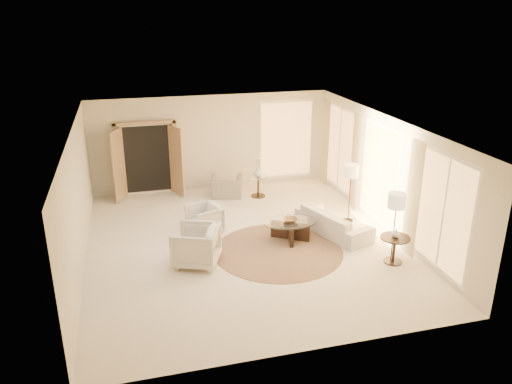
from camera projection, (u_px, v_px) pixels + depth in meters
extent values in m
cube|color=#EEE0C9|center=(244.00, 244.00, 11.59)|extent=(7.00, 8.00, 0.02)
cube|color=white|center=(243.00, 125.00, 10.61)|extent=(7.00, 8.00, 0.02)
cube|color=beige|center=(212.00, 143.00, 14.72)|extent=(7.00, 0.04, 2.80)
cube|color=beige|center=(305.00, 275.00, 7.47)|extent=(7.00, 0.04, 2.80)
cube|color=beige|center=(78.00, 202.00, 10.25)|extent=(0.04, 8.00, 2.80)
cube|color=beige|center=(385.00, 174.00, 11.93)|extent=(0.04, 8.00, 2.80)
cube|color=tan|center=(147.00, 159.00, 14.27)|extent=(1.80, 0.12, 2.16)
cube|color=tan|center=(119.00, 165.00, 13.85)|extent=(0.35, 0.66, 2.00)
cube|color=tan|center=(176.00, 161.00, 14.24)|extent=(0.35, 0.66, 2.00)
cylinder|color=#482F20|center=(278.00, 251.00, 11.24)|extent=(3.82, 3.82, 0.01)
imported|color=beige|center=(333.00, 222.00, 12.03)|extent=(1.43, 2.19, 0.59)
imported|color=beige|center=(205.00, 218.00, 12.06)|extent=(0.87, 0.90, 0.75)
imported|color=beige|center=(196.00, 244.00, 10.53)|extent=(1.12, 1.15, 0.93)
imported|color=gray|center=(227.00, 183.00, 14.34)|extent=(1.01, 0.78, 0.79)
cube|color=black|center=(290.00, 231.00, 11.73)|extent=(0.83, 0.59, 0.42)
cube|color=black|center=(290.00, 231.00, 11.73)|extent=(0.30, 0.93, 0.42)
cylinder|color=white|center=(290.00, 222.00, 11.65)|extent=(1.62, 1.62, 0.02)
cylinder|color=black|center=(393.00, 261.00, 10.74)|extent=(0.39, 0.39, 0.03)
cylinder|color=black|center=(394.00, 250.00, 10.65)|extent=(0.06, 0.06, 0.56)
cylinder|color=black|center=(395.00, 238.00, 10.54)|extent=(0.63, 0.63, 0.03)
cylinder|color=black|center=(258.00, 196.00, 14.47)|extent=(0.41, 0.41, 0.03)
cylinder|color=black|center=(258.00, 186.00, 14.37)|extent=(0.06, 0.06, 0.58)
cylinder|color=white|center=(258.00, 177.00, 14.26)|extent=(0.53, 0.53, 0.03)
cylinder|color=black|center=(348.00, 220.00, 12.81)|extent=(0.26, 0.26, 0.03)
cylinder|color=black|center=(350.00, 198.00, 12.60)|extent=(0.03, 0.03, 1.28)
cylinder|color=beige|center=(351.00, 171.00, 12.35)|extent=(0.36, 0.36, 0.31)
cylinder|color=black|center=(391.00, 260.00, 10.83)|extent=(0.26, 0.26, 0.03)
cylinder|color=black|center=(394.00, 233.00, 10.60)|extent=(0.03, 0.03, 1.32)
cylinder|color=beige|center=(397.00, 201.00, 10.35)|extent=(0.38, 0.38, 0.32)
imported|color=brown|center=(291.00, 220.00, 11.63)|extent=(0.36, 0.36, 0.08)
imported|color=silver|center=(396.00, 233.00, 10.51)|extent=(0.19, 0.19, 0.19)
imported|color=silver|center=(258.00, 172.00, 14.21)|extent=(0.33, 0.33, 0.26)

